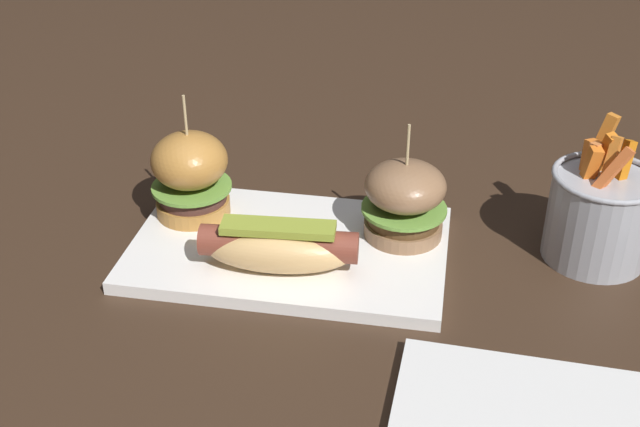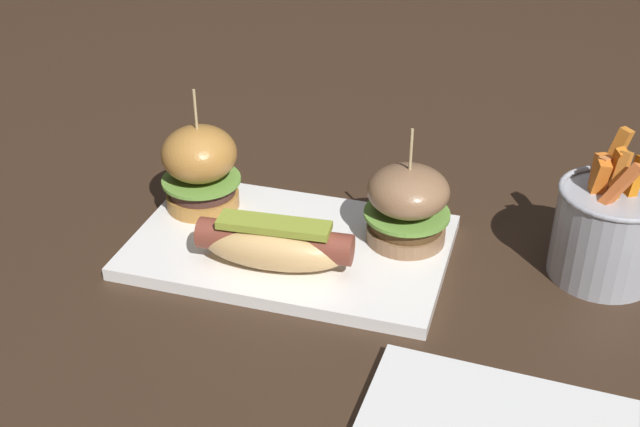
# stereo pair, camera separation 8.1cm
# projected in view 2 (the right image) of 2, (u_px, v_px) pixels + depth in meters

# --- Properties ---
(ground_plane) EXTENTS (3.00, 3.00, 0.00)m
(ground_plane) POSITION_uv_depth(u_px,v_px,m) (290.00, 252.00, 0.87)
(ground_plane) COLOR #382619
(platter_main) EXTENTS (0.33, 0.21, 0.01)m
(platter_main) POSITION_uv_depth(u_px,v_px,m) (290.00, 247.00, 0.87)
(platter_main) COLOR white
(platter_main) RESTS_ON ground
(hot_dog) EXTENTS (0.16, 0.07, 0.05)m
(hot_dog) POSITION_uv_depth(u_px,v_px,m) (279.00, 245.00, 0.81)
(hot_dog) COLOR #DEAF6D
(hot_dog) RESTS_ON platter_main
(slider_left) EXTENTS (0.09, 0.09, 0.14)m
(slider_left) POSITION_uv_depth(u_px,v_px,m) (200.00, 167.00, 0.90)
(slider_left) COLOR #B77C38
(slider_left) RESTS_ON platter_main
(slider_right) EXTENTS (0.09, 0.09, 0.13)m
(slider_right) POSITION_uv_depth(u_px,v_px,m) (407.00, 204.00, 0.84)
(slider_right) COLOR #8C6646
(slider_right) RESTS_ON platter_main
(fries_bucket) EXTENTS (0.11, 0.11, 0.15)m
(fries_bucket) POSITION_uv_depth(u_px,v_px,m) (607.00, 230.00, 0.81)
(fries_bucket) COLOR #A8AAB2
(fries_bucket) RESTS_ON ground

